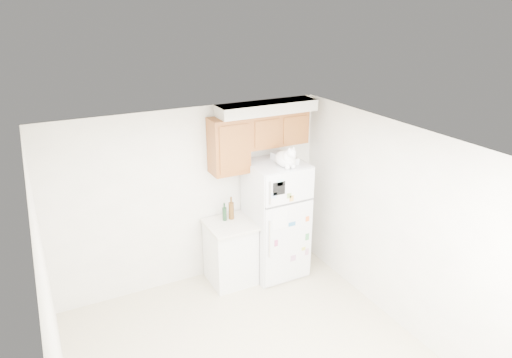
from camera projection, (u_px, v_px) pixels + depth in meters
room_shell at (258, 220)px, 4.66m from camera, size 3.84×4.04×2.52m
refrigerator at (276, 219)px, 6.51m from camera, size 0.76×0.78×1.70m
base_counter at (230, 252)px, 6.42m from camera, size 0.64×0.64×0.92m
cat at (287, 158)px, 6.02m from camera, size 0.31×0.45×0.32m
storage_box_back at (278, 156)px, 6.34m from camera, size 0.20×0.15×0.10m
storage_box_front at (293, 161)px, 6.13m from camera, size 0.15×0.11×0.09m
bottle_green at (224, 212)px, 6.28m from camera, size 0.06×0.06×0.26m
bottle_amber at (231, 208)px, 6.31m from camera, size 0.08×0.08×0.33m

